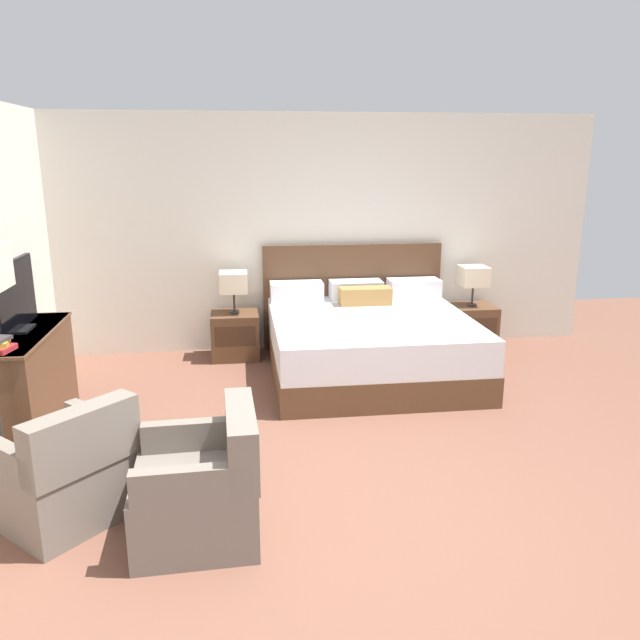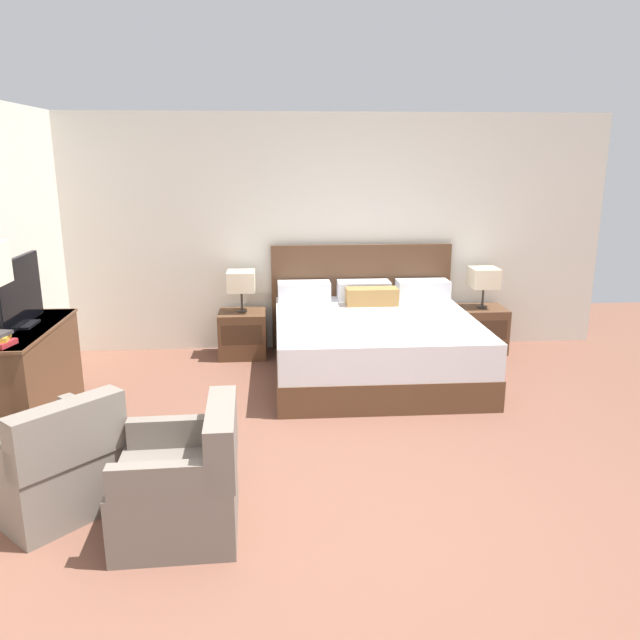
# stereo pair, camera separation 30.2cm
# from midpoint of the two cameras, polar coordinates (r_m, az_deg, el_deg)

# --- Properties ---
(ground_plane) EXTENTS (11.08, 11.08, 0.00)m
(ground_plane) POSITION_cam_midpoint_polar(r_m,az_deg,el_deg) (3.83, 5.21, -18.96)
(ground_plane) COLOR brown
(wall_back) EXTENTS (6.55, 0.06, 2.57)m
(wall_back) POSITION_cam_midpoint_polar(r_m,az_deg,el_deg) (6.93, 0.47, 7.87)
(wall_back) COLOR silver
(wall_back) RESTS_ON ground
(bed) EXTENTS (2.00, 2.00, 1.18)m
(bed) POSITION_cam_midpoint_polar(r_m,az_deg,el_deg) (6.21, 6.29, -2.03)
(bed) COLOR brown
(bed) RESTS_ON ground
(nightstand_left) EXTENTS (0.50, 0.46, 0.49)m
(nightstand_left) POSITION_cam_midpoint_polar(r_m,az_deg,el_deg) (6.80, -5.81, -1.27)
(nightstand_left) COLOR brown
(nightstand_left) RESTS_ON ground
(nightstand_right) EXTENTS (0.50, 0.46, 0.49)m
(nightstand_right) POSITION_cam_midpoint_polar(r_m,az_deg,el_deg) (7.22, 15.65, -0.81)
(nightstand_right) COLOR brown
(nightstand_right) RESTS_ON ground
(table_lamp_left) EXTENTS (0.29, 0.29, 0.44)m
(table_lamp_left) POSITION_cam_midpoint_polar(r_m,az_deg,el_deg) (6.67, -5.94, 3.51)
(table_lamp_left) COLOR #332D28
(table_lamp_left) RESTS_ON nightstand_left
(table_lamp_right) EXTENTS (0.29, 0.29, 0.44)m
(table_lamp_right) POSITION_cam_midpoint_polar(r_m,az_deg,el_deg) (7.10, 15.97, 3.69)
(table_lamp_right) COLOR #332D28
(table_lamp_right) RESTS_ON nightstand_right
(dresser) EXTENTS (0.50, 1.26, 0.82)m
(dresser) POSITION_cam_midpoint_polar(r_m,az_deg,el_deg) (5.44, -23.82, -4.72)
(dresser) COLOR brown
(dresser) RESTS_ON ground
(tv) EXTENTS (0.18, 0.81, 0.54)m
(tv) POSITION_cam_midpoint_polar(r_m,az_deg,el_deg) (5.33, -24.33, 2.22)
(tv) COLOR black
(tv) RESTS_ON dresser
(armchair_by_window) EXTENTS (0.97, 0.97, 0.76)m
(armchair_by_window) POSITION_cam_midpoint_polar(r_m,az_deg,el_deg) (4.17, -21.26, -12.46)
(armchair_by_window) COLOR #70665B
(armchair_by_window) RESTS_ON ground
(armchair_companion) EXTENTS (0.71, 0.71, 0.76)m
(armchair_companion) POSITION_cam_midpoint_polar(r_m,az_deg,el_deg) (3.76, -10.02, -14.73)
(armchair_companion) COLOR #70665B
(armchair_companion) RESTS_ON ground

